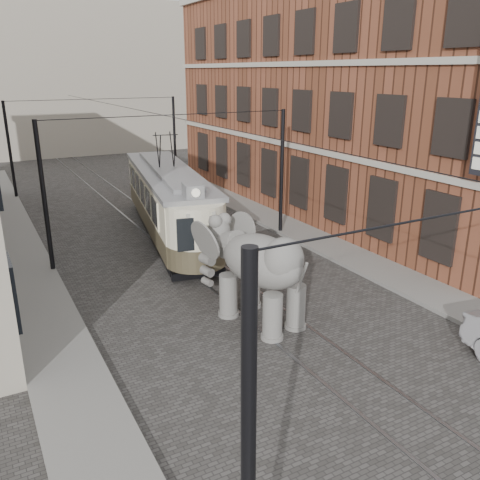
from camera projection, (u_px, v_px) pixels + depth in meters
ground at (248, 300)px, 17.81m from camera, size 120.00×120.00×0.00m
tram_rails at (248, 300)px, 17.81m from camera, size 1.54×80.00×0.02m
sidewalk_right at (377, 268)px, 20.49m from camera, size 2.00×60.00×0.15m
sidewalk_left at (55, 343)px, 14.86m from camera, size 2.00×60.00×0.15m
brick_building at (341, 102)px, 28.37m from camera, size 8.00×26.00×12.00m
distant_block at (47, 78)px, 48.97m from camera, size 28.00×10.00×14.00m
catenary at (185, 190)px, 20.94m from camera, size 11.00×30.20×6.00m
tram at (168, 186)px, 24.19m from camera, size 4.71×12.60×4.90m
elephant at (262, 275)px, 15.80m from camera, size 4.00×5.76×3.21m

